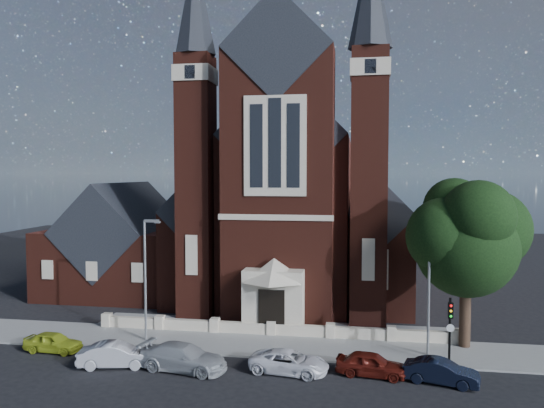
# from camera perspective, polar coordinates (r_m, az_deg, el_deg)

# --- Properties ---
(ground) EXTENTS (120.00, 120.00, 0.00)m
(ground) POSITION_cam_1_polar(r_m,az_deg,el_deg) (45.35, 1.73, -10.84)
(ground) COLOR black
(ground) RESTS_ON ground
(pavement_strip) EXTENTS (60.00, 5.00, 0.12)m
(pavement_strip) POSITION_cam_1_polar(r_m,az_deg,el_deg) (35.37, -0.59, -14.96)
(pavement_strip) COLOR gray
(pavement_strip) RESTS_ON ground
(forecourt_paving) EXTENTS (26.00, 3.00, 0.14)m
(forecourt_paving) POSITION_cam_1_polar(r_m,az_deg,el_deg) (39.14, 0.44, -13.14)
(forecourt_paving) COLOR gray
(forecourt_paving) RESTS_ON ground
(forecourt_wall) EXTENTS (24.00, 0.40, 0.90)m
(forecourt_wall) POSITION_cam_1_polar(r_m,az_deg,el_deg) (37.25, -0.04, -14.00)
(forecourt_wall) COLOR #BFB198
(forecourt_wall) RESTS_ON ground
(church) EXTENTS (20.01, 34.90, 29.20)m
(church) POSITION_cam_1_polar(r_m,az_deg,el_deg) (51.93, 2.89, 0.11)
(church) COLOR #491C13
(church) RESTS_ON ground
(parish_hall) EXTENTS (12.00, 12.20, 10.24)m
(parish_hall) POSITION_cam_1_polar(r_m,az_deg,el_deg) (51.90, -15.66, -4.65)
(parish_hall) COLOR #491C13
(parish_hall) RESTS_ON ground
(street_tree) EXTENTS (6.40, 6.60, 10.70)m
(street_tree) POSITION_cam_1_polar(r_m,az_deg,el_deg) (35.22, 20.45, -3.63)
(street_tree) COLOR black
(street_tree) RESTS_ON ground
(street_lamp_left) EXTENTS (1.16, 0.22, 8.09)m
(street_lamp_left) POSITION_cam_1_polar(r_m,az_deg,el_deg) (35.93, -13.36, -7.18)
(street_lamp_left) COLOR gray
(street_lamp_left) RESTS_ON ground
(street_lamp_right) EXTENTS (1.16, 0.22, 8.09)m
(street_lamp_right) POSITION_cam_1_polar(r_m,az_deg,el_deg) (33.51, 16.68, -7.99)
(street_lamp_right) COLOR gray
(street_lamp_right) RESTS_ON ground
(traffic_signal) EXTENTS (0.28, 0.42, 4.00)m
(traffic_signal) POSITION_cam_1_polar(r_m,az_deg,el_deg) (32.59, 18.61, -11.99)
(traffic_signal) COLOR black
(traffic_signal) RESTS_ON ground
(car_lime_van) EXTENTS (3.70, 1.67, 1.23)m
(car_lime_van) POSITION_cam_1_polar(r_m,az_deg,el_deg) (36.61, -22.48, -13.56)
(car_lime_van) COLOR #A8BA25
(car_lime_van) RESTS_ON ground
(car_silver_a) EXTENTS (4.43, 2.34, 1.39)m
(car_silver_a) POSITION_cam_1_polar(r_m,az_deg,el_deg) (32.78, -16.43, -15.31)
(car_silver_a) COLOR #B0B2B8
(car_silver_a) RESTS_ON ground
(car_silver_b) EXTENTS (5.35, 2.87, 1.47)m
(car_silver_b) POSITION_cam_1_polar(r_m,az_deg,el_deg) (31.43, -9.51, -15.96)
(car_silver_b) COLOR #A5A9AD
(car_silver_b) RESTS_ON ground
(car_white_suv) EXTENTS (4.67, 2.65, 1.23)m
(car_white_suv) POSITION_cam_1_polar(r_m,az_deg,el_deg) (30.72, 1.86, -16.62)
(car_white_suv) COLOR white
(car_white_suv) RESTS_ON ground
(car_dark_red) EXTENTS (4.03, 2.09, 1.31)m
(car_dark_red) POSITION_cam_1_polar(r_m,az_deg,el_deg) (30.77, 10.63, -16.56)
(car_dark_red) COLOR #58160F
(car_dark_red) RESTS_ON ground
(car_navy) EXTENTS (4.08, 2.29, 1.27)m
(car_navy) POSITION_cam_1_polar(r_m,az_deg,el_deg) (30.59, 17.75, -16.82)
(car_navy) COLOR black
(car_navy) RESTS_ON ground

